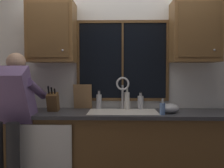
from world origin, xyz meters
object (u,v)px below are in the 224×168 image
(bottle_amber_small, at_px, (127,100))
(cutting_board, at_px, (83,97))
(mixing_bowl, at_px, (169,108))
(knife_block, at_px, (53,102))
(bottle_tall_clear, at_px, (141,102))
(person_standing, at_px, (10,111))
(soap_dispenser, at_px, (162,108))
(bottle_green_glass, at_px, (99,101))

(bottle_amber_small, bearing_deg, cutting_board, 177.15)
(mixing_bowl, bearing_deg, knife_block, 177.84)
(cutting_board, distance_m, bottle_tall_clear, 0.73)
(cutting_board, bearing_deg, bottle_tall_clear, 0.94)
(knife_block, height_order, bottle_amber_small, knife_block)
(person_standing, height_order, cutting_board, person_standing)
(soap_dispenser, bearing_deg, knife_block, 171.25)
(knife_block, height_order, bottle_tall_clear, knife_block)
(cutting_board, xyz_separation_m, soap_dispenser, (0.92, -0.41, -0.09))
(mixing_bowl, height_order, bottle_amber_small, bottle_amber_small)
(bottle_green_glass, distance_m, bottle_tall_clear, 0.52)
(bottle_amber_small, bearing_deg, bottle_tall_clear, 12.88)
(cutting_board, height_order, soap_dispenser, cutting_board)
(person_standing, bearing_deg, bottle_green_glass, 32.00)
(bottle_tall_clear, xyz_separation_m, bottle_amber_small, (-0.17, -0.04, 0.03))
(person_standing, bearing_deg, mixing_bowl, 9.43)
(person_standing, relative_size, mixing_bowl, 7.24)
(person_standing, xyz_separation_m, bottle_tall_clear, (1.41, 0.56, 0.03))
(cutting_board, xyz_separation_m, bottle_tall_clear, (0.73, 0.01, -0.07))
(cutting_board, height_order, bottle_tall_clear, cutting_board)
(person_standing, xyz_separation_m, mixing_bowl, (1.71, 0.28, -0.00))
(bottle_tall_clear, height_order, bottle_amber_small, bottle_amber_small)
(bottle_green_glass, bearing_deg, bottle_tall_clear, 1.08)
(soap_dispenser, relative_size, bottle_green_glass, 0.75)
(knife_block, bearing_deg, bottle_tall_clear, 12.39)
(cutting_board, bearing_deg, knife_block, -145.64)
(person_standing, distance_m, bottle_tall_clear, 1.52)
(bottle_tall_clear, bearing_deg, bottle_amber_small, -167.12)
(knife_block, bearing_deg, cutting_board, 34.36)
(person_standing, bearing_deg, bottle_tall_clear, 21.81)
(knife_block, relative_size, bottle_tall_clear, 1.51)
(mixing_bowl, bearing_deg, soap_dispenser, -126.38)
(person_standing, height_order, knife_block, person_standing)
(person_standing, relative_size, knife_block, 4.96)
(bottle_green_glass, height_order, bottle_tall_clear, bottle_green_glass)
(cutting_board, distance_m, mixing_bowl, 1.07)
(mixing_bowl, xyz_separation_m, bottle_green_glass, (-0.82, 0.27, 0.05))
(bottle_tall_clear, bearing_deg, cutting_board, -179.06)
(cutting_board, bearing_deg, soap_dispenser, -23.86)
(bottle_amber_small, bearing_deg, mixing_bowl, -26.95)
(cutting_board, relative_size, bottle_tall_clear, 1.47)
(person_standing, bearing_deg, knife_block, 42.52)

